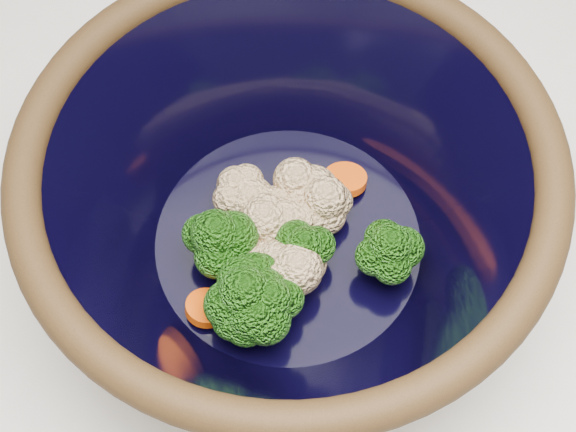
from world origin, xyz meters
TOP-DOWN VIEW (x-y plane):
  - counter at (0.00, 0.00)m, footprint 1.20×1.20m
  - mixing_bowl at (-0.11, -0.06)m, footprint 0.34×0.34m
  - vegetable_pile at (-0.12, -0.07)m, footprint 0.14×0.11m

SIDE VIEW (x-z plane):
  - counter at x=0.00m, z-range 0.00..0.90m
  - vegetable_pile at x=-0.12m, z-range 0.93..0.98m
  - mixing_bowl at x=-0.11m, z-range 0.91..1.04m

